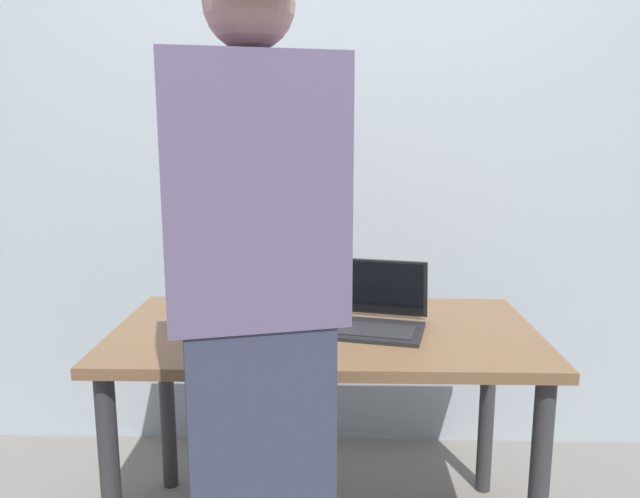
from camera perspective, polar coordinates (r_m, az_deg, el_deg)
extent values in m
cube|color=brown|center=(1.94, 0.45, -7.77)|extent=(1.30, 0.70, 0.03)
cylinder|color=#2D2D30|center=(1.93, -18.75, -20.29)|extent=(0.06, 0.06, 0.69)
cylinder|color=#2D2D30|center=(1.91, 19.53, -20.67)|extent=(0.06, 0.06, 0.69)
cylinder|color=#2D2D30|center=(2.42, -13.97, -13.38)|extent=(0.06, 0.06, 0.69)
cylinder|color=#2D2D30|center=(2.41, 15.19, -13.60)|extent=(0.06, 0.06, 0.69)
cube|color=black|center=(1.90, 4.88, -7.51)|extent=(0.34, 0.28, 0.01)
cube|color=#232326|center=(1.88, 4.79, -7.44)|extent=(0.28, 0.18, 0.00)
cube|color=black|center=(2.00, 5.58, -3.54)|extent=(0.31, 0.13, 0.19)
cube|color=black|center=(1.99, 5.57, -3.56)|extent=(0.28, 0.12, 0.18)
cylinder|color=#1E5123|center=(2.15, -8.84, -2.78)|extent=(0.07, 0.07, 0.20)
cone|color=#1E5123|center=(2.12, -8.93, 0.21)|extent=(0.07, 0.07, 0.03)
cylinder|color=#1E5123|center=(2.11, -8.98, 1.69)|extent=(0.03, 0.03, 0.09)
cylinder|color=#BFB74C|center=(2.11, -9.02, 3.00)|extent=(0.04, 0.04, 0.01)
cylinder|color=#AAC070|center=(2.14, -8.85, -2.51)|extent=(0.08, 0.08, 0.07)
cylinder|color=#333333|center=(2.11, -11.40, -3.68)|extent=(0.07, 0.07, 0.16)
cone|color=#333333|center=(2.09, -11.50, -1.21)|extent=(0.07, 0.07, 0.02)
cylinder|color=#333333|center=(2.08, -11.54, -0.06)|extent=(0.03, 0.03, 0.06)
cylinder|color=#BFB74C|center=(2.07, -11.58, 0.94)|extent=(0.03, 0.03, 0.01)
cylinder|color=gold|center=(2.11, -11.41, -3.46)|extent=(0.07, 0.07, 0.06)
cube|color=#594C6B|center=(1.34, -6.23, 5.34)|extent=(0.43, 0.32, 0.57)
sphere|color=tan|center=(1.36, -6.58, 21.65)|extent=(0.19, 0.19, 0.19)
cube|color=#99A3AD|center=(2.55, 0.74, 10.24)|extent=(6.00, 0.10, 2.60)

